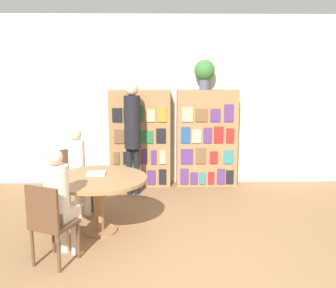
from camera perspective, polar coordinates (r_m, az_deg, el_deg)
The scene contains 11 objects.
wall_back at distance 7.08m, azimuth 0.76°, elevation 6.28°, with size 6.40×0.07×3.00m.
bookshelf_left at distance 6.98m, azimuth -4.06°, elevation 0.78°, with size 1.06×0.34×1.71m.
bookshelf_right at distance 7.02m, azimuth 5.63°, elevation 0.81°, with size 1.06×0.34×1.71m.
flower_vase at distance 6.91m, azimuth 5.31°, elevation 10.41°, with size 0.36×0.36×0.51m.
reading_table at distance 5.10m, azimuth -10.04°, elevation -6.04°, with size 1.25×1.25×0.73m.
chair_near_camera at distance 4.40m, azimuth -16.81°, elevation -10.57°, with size 0.53×0.53×0.91m.
chair_left_side at distance 6.00m, azimuth -13.41°, elevation -4.58°, with size 0.55×0.55×0.91m.
seated_reader_left at distance 5.78m, azimuth -12.91°, elevation -3.30°, with size 0.36×0.39×1.24m.
seated_reader_right at distance 4.46m, azimuth -15.50°, elevation -7.39°, with size 0.37×0.41×1.26m.
librarian_standing at distance 6.45m, azimuth -5.18°, elevation 2.36°, with size 0.27×0.54×1.85m.
open_book_on_table at distance 5.20m, azimuth -10.37°, elevation -4.22°, with size 0.24×0.18×0.03m.
Camera 1 is at (-0.25, -3.33, 2.10)m, focal length 42.00 mm.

